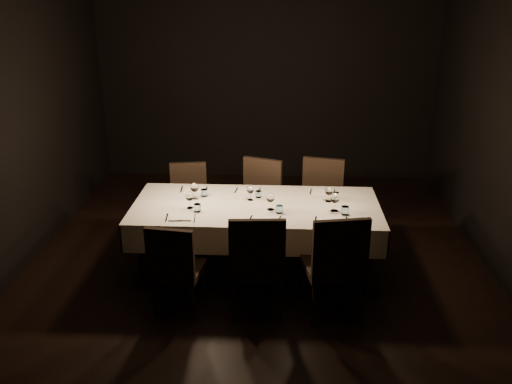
{
  "coord_description": "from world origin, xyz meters",
  "views": [
    {
      "loc": [
        0.26,
        -5.09,
        2.91
      ],
      "look_at": [
        0.0,
        0.0,
        0.9
      ],
      "focal_mm": 38.0,
      "sensor_mm": 36.0,
      "label": 1
    }
  ],
  "objects_px": {
    "chair_near_center": "(257,261)",
    "chair_near_right": "(335,262)",
    "dining_table": "(256,211)",
    "chair_near_left": "(175,265)",
    "chair_far_left": "(189,197)",
    "chair_far_center": "(259,198)",
    "chair_far_right": "(321,199)"
  },
  "relations": [
    {
      "from": "dining_table",
      "to": "chair_far_center",
      "type": "bearing_deg",
      "value": 90.56
    },
    {
      "from": "chair_far_left",
      "to": "chair_far_center",
      "type": "bearing_deg",
      "value": -14.6
    },
    {
      "from": "chair_near_left",
      "to": "chair_near_right",
      "type": "bearing_deg",
      "value": -171.76
    },
    {
      "from": "chair_far_right",
      "to": "chair_far_left",
      "type": "bearing_deg",
      "value": -171.05
    },
    {
      "from": "chair_near_left",
      "to": "chair_far_left",
      "type": "distance_m",
      "value": 1.66
    },
    {
      "from": "chair_far_center",
      "to": "chair_far_right",
      "type": "height_order",
      "value": "chair_far_right"
    },
    {
      "from": "chair_near_left",
      "to": "chair_near_center",
      "type": "xyz_separation_m",
      "value": [
        0.74,
        0.01,
        0.05
      ]
    },
    {
      "from": "dining_table",
      "to": "chair_near_left",
      "type": "bearing_deg",
      "value": -129.77
    },
    {
      "from": "chair_far_left",
      "to": "dining_table",
      "type": "bearing_deg",
      "value": -53.07
    },
    {
      "from": "chair_near_center",
      "to": "chair_far_right",
      "type": "distance_m",
      "value": 1.69
    },
    {
      "from": "chair_near_right",
      "to": "chair_far_center",
      "type": "distance_m",
      "value": 1.73
    },
    {
      "from": "chair_near_center",
      "to": "chair_far_right",
      "type": "xyz_separation_m",
      "value": [
        0.66,
        1.55,
        -0.01
      ]
    },
    {
      "from": "chair_near_left",
      "to": "chair_far_right",
      "type": "distance_m",
      "value": 2.1
    },
    {
      "from": "chair_near_center",
      "to": "chair_near_right",
      "type": "relative_size",
      "value": 0.99
    },
    {
      "from": "chair_near_left",
      "to": "chair_far_right",
      "type": "xyz_separation_m",
      "value": [
        1.4,
        1.56,
        0.04
      ]
    },
    {
      "from": "chair_near_center",
      "to": "chair_near_right",
      "type": "bearing_deg",
      "value": 176.23
    },
    {
      "from": "chair_near_center",
      "to": "chair_far_left",
      "type": "xyz_separation_m",
      "value": [
        -0.89,
        1.64,
        -0.06
      ]
    },
    {
      "from": "chair_near_left",
      "to": "chair_near_center",
      "type": "bearing_deg",
      "value": -171.49
    },
    {
      "from": "dining_table",
      "to": "chair_far_right",
      "type": "distance_m",
      "value": 1.03
    },
    {
      "from": "chair_near_right",
      "to": "dining_table",
      "type": "bearing_deg",
      "value": -58.34
    },
    {
      "from": "dining_table",
      "to": "chair_far_right",
      "type": "height_order",
      "value": "chair_far_right"
    },
    {
      "from": "chair_near_right",
      "to": "chair_far_center",
      "type": "bearing_deg",
      "value": -74.89
    },
    {
      "from": "chair_far_center",
      "to": "chair_far_right",
      "type": "distance_m",
      "value": 0.72
    },
    {
      "from": "dining_table",
      "to": "chair_near_left",
      "type": "height_order",
      "value": "chair_near_left"
    },
    {
      "from": "chair_near_center",
      "to": "chair_far_right",
      "type": "height_order",
      "value": "chair_near_center"
    },
    {
      "from": "dining_table",
      "to": "chair_near_center",
      "type": "height_order",
      "value": "chair_near_center"
    },
    {
      "from": "chair_near_left",
      "to": "chair_near_right",
      "type": "xyz_separation_m",
      "value": [
        1.44,
        0.02,
        0.06
      ]
    },
    {
      "from": "dining_table",
      "to": "chair_near_right",
      "type": "distance_m",
      "value": 1.11
    },
    {
      "from": "dining_table",
      "to": "chair_near_right",
      "type": "height_order",
      "value": "chair_near_right"
    },
    {
      "from": "chair_near_left",
      "to": "chair_far_right",
      "type": "relative_size",
      "value": 0.91
    },
    {
      "from": "chair_far_right",
      "to": "chair_near_left",
      "type": "bearing_deg",
      "value": -119.67
    },
    {
      "from": "chair_near_left",
      "to": "chair_near_center",
      "type": "height_order",
      "value": "chair_near_center"
    }
  ]
}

